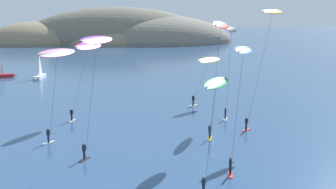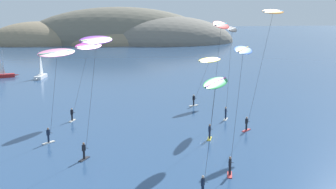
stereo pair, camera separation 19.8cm
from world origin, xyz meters
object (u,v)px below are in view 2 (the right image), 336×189
sailboat_far (4,74)px  kitesurfer_pink (56,59)px  kitesurfer_magenta (88,50)px  kitesurfer_green (215,92)px  kitesurfer_black (232,36)px  kitesurfer_yellow (209,63)px  sailboat_near (40,76)px  kitesurfer_orange (271,23)px  kitesurfer_purple (96,50)px  kitesurfer_blue (242,58)px  kitesurfer_red (220,33)px

sailboat_far → kitesurfer_pink: kitesurfer_pink is taller
kitesurfer_magenta → kitesurfer_green: size_ratio=1.11×
kitesurfer_black → kitesurfer_yellow: bearing=98.3°
kitesurfer_pink → sailboat_far: bearing=109.3°
sailboat_near → kitesurfer_green: size_ratio=0.67×
sailboat_far → kitesurfer_black: bearing=-44.4°
kitesurfer_black → kitesurfer_pink: (-22.03, -7.94, -1.74)m
kitesurfer_green → kitesurfer_black: kitesurfer_black is taller
kitesurfer_yellow → kitesurfer_pink: 26.25m
kitesurfer_orange → kitesurfer_pink: (-25.16, -2.50, -3.67)m
sailboat_far → kitesurfer_purple: size_ratio=0.50×
kitesurfer_black → kitesurfer_pink: size_ratio=1.19×
sailboat_far → kitesurfer_orange: kitesurfer_orange is taller
kitesurfer_orange → kitesurfer_black: (-3.13, 5.44, -1.93)m
kitesurfer_green → kitesurfer_purple: bearing=134.2°
kitesurfer_green → kitesurfer_yellow: size_ratio=1.28×
kitesurfer_purple → kitesurfer_orange: size_ratio=0.83×
kitesurfer_yellow → kitesurfer_green: bearing=-103.4°
kitesurfer_purple → sailboat_far: bearing=111.7°
kitesurfer_orange → kitesurfer_green: size_ratio=1.60×
kitesurfer_green → kitesurfer_blue: kitesurfer_blue is taller
kitesurfer_magenta → kitesurfer_black: 19.34m
kitesurfer_yellow → kitesurfer_black: kitesurfer_black is taller
kitesurfer_purple → kitesurfer_red: bearing=20.9°
kitesurfer_purple → kitesurfer_red: (13.93, 5.33, 1.16)m
sailboat_near → sailboat_far: 8.26m
sailboat_near → kitesurfer_blue: bearing=-63.6°
kitesurfer_green → kitesurfer_red: 16.07m
kitesurfer_purple → kitesurfer_blue: kitesurfer_purple is taller
sailboat_near → kitesurfer_black: bearing=-48.7°
kitesurfer_green → kitesurfer_blue: 7.06m
kitesurfer_green → sailboat_near: bearing=110.7°
sailboat_near → kitesurfer_magenta: size_ratio=0.61×
sailboat_near → kitesurfer_orange: size_ratio=0.42×
sailboat_near → kitesurfer_red: bearing=-58.1°
kitesurfer_pink → kitesurfer_purple: bearing=-51.0°
sailboat_far → kitesurfer_green: (29.34, -59.81, 7.17)m
kitesurfer_magenta → kitesurfer_black: bearing=-8.6°
kitesurfer_blue → kitesurfer_black: size_ratio=0.91×
sailboat_near → kitesurfer_magenta: (10.93, -31.28, 8.13)m
sailboat_far → kitesurfer_red: size_ratio=0.46×
kitesurfer_green → kitesurfer_black: 24.51m
sailboat_far → kitesurfer_pink: bearing=-70.7°
kitesurfer_purple → kitesurfer_yellow: size_ratio=1.70×
kitesurfer_purple → kitesurfer_pink: kitesurfer_purple is taller
sailboat_far → kitesurfer_magenta: (18.70, -34.08, 8.13)m
kitesurfer_pink → kitesurfer_magenta: bearing=74.5°
kitesurfer_purple → kitesurfer_blue: bearing=-17.3°
kitesurfer_green → kitesurfer_red: size_ratio=0.69×
sailboat_far → kitesurfer_blue: bearing=-58.5°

